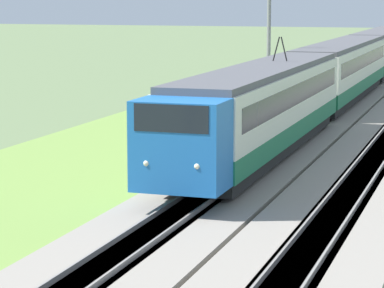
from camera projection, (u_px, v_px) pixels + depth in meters
name	position (u px, v px, depth m)	size (l,w,h in m)	color
ballast_main	(337.00, 106.00, 56.36)	(240.00, 4.40, 0.30)	gray
track_main	(337.00, 106.00, 56.36)	(240.00, 1.57, 0.45)	#4C4238
grass_verge	(245.00, 104.00, 58.19)	(240.00, 11.64, 0.12)	olive
passenger_train	(343.00, 68.00, 57.85)	(65.58, 2.94, 5.12)	blue
catenary_mast_mid	(270.00, 44.00, 50.83)	(0.22, 2.56, 8.19)	slate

